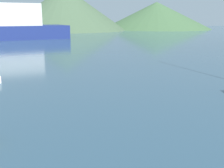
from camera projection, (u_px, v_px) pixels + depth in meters
The scene contains 2 objects.
hill_central at pixel (65, 9), 88.10m from camera, with size 38.62×38.62×13.36m.
hill_east at pixel (156, 15), 99.31m from camera, with size 38.18×38.18×9.30m.
Camera 1 is at (-3.74, 2.36, 4.10)m, focal length 45.00 mm.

